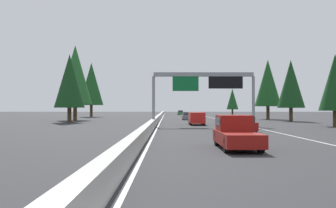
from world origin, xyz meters
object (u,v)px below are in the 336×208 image
sign_gantry_overhead (205,83)px  sedan_far_left (180,113)px  sedan_near_right (187,116)px  conifer_right_mid (291,84)px  conifer_right_far (268,83)px  conifer_left_mid (75,75)px  sedan_mid_left (244,124)px  conifer_left_far (91,84)px  conifer_right_distant (232,99)px  conifer_left_near (70,81)px  pickup_far_right (236,132)px  conifer_right_near (335,82)px  minivan_mid_right (197,118)px

sign_gantry_overhead → sedan_far_left: sign_gantry_overhead is taller
sedan_near_right → conifer_right_mid: (-8.41, -17.12, 5.64)m
sign_gantry_overhead → conifer_right_far: conifer_right_far is taller
conifer_left_mid → sedan_mid_left: bearing=-142.7°
conifer_right_far → sign_gantry_overhead: bearing=151.6°
sedan_mid_left → conifer_left_far: bearing=24.6°
conifer_right_mid → conifer_left_mid: conifer_left_mid is taller
conifer_left_far → sign_gantry_overhead: bearing=-153.9°
conifer_right_distant → conifer_left_far: conifer_left_far is taller
sedan_mid_left → sedan_far_left: bearing=2.2°
sedan_mid_left → conifer_left_near: (21.32, 22.56, 5.73)m
pickup_far_right → conifer_right_distant: size_ratio=0.68×
sedan_mid_left → conifer_left_near: bearing=46.6°
sedan_mid_left → conifer_right_far: conifer_right_far is taller
conifer_right_mid → conifer_right_distant: (53.88, 0.60, -1.29)m
conifer_left_near → conifer_left_mid: (10.50, 1.69, 1.93)m
conifer_right_mid → conifer_left_far: 50.90m
sign_gantry_overhead → conifer_left_far: 54.20m
sedan_far_left → conifer_left_near: size_ratio=0.42×
pickup_far_right → conifer_right_near: bearing=-34.1°
pickup_far_right → sedan_near_right: 50.84m
sign_gantry_overhead → minivan_mid_right: sign_gantry_overhead is taller
sedan_far_left → conifer_left_far: conifer_left_far is taller
conifer_left_near → conifer_right_mid: bearing=-81.1°
sedan_mid_left → conifer_right_near: 16.32m
sedan_mid_left → minivan_mid_right: (13.96, 3.56, 0.27)m
pickup_far_right → conifer_right_far: conifer_right_far is taller
sedan_mid_left → conifer_right_mid: conifer_right_mid is taller
sedan_far_left → conifer_right_mid: (-58.66, -16.66, 5.64)m
sign_gantry_overhead → sedan_near_right: size_ratio=2.88×
sedan_mid_left → conifer_right_near: bearing=-55.4°
conifer_left_near → conifer_right_far: bearing=-64.5°
pickup_far_right → conifer_right_mid: 46.04m
conifer_left_near → conifer_left_far: size_ratio=0.77×
conifer_right_far → conifer_left_near: bearing=115.5°
conifer_right_far → conifer_left_near: conifer_right_far is taller
minivan_mid_right → conifer_right_near: 17.75m
sedan_near_right → sedan_far_left: bearing=-0.5°
sedan_mid_left → conifer_right_distant: bearing=-9.0°
sedan_mid_left → conifer_right_near: conifer_right_near is taller
conifer_right_near → conifer_right_mid: 18.13m
sedan_near_right → sign_gantry_overhead: bearing=-178.1°
pickup_far_right → conifer_right_near: conifer_right_near is taller
conifer_right_mid → minivan_mid_right: bearing=127.5°
conifer_left_mid → conifer_left_far: bearing=5.2°
conifer_right_far → conifer_left_far: 44.07m
conifer_right_mid → conifer_right_far: bearing=4.8°
sign_gantry_overhead → conifer_left_near: (11.61, 19.70, 1.12)m
conifer_right_far → conifer_right_distant: 42.85m
sedan_near_right → conifer_left_near: conifer_left_near is taller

